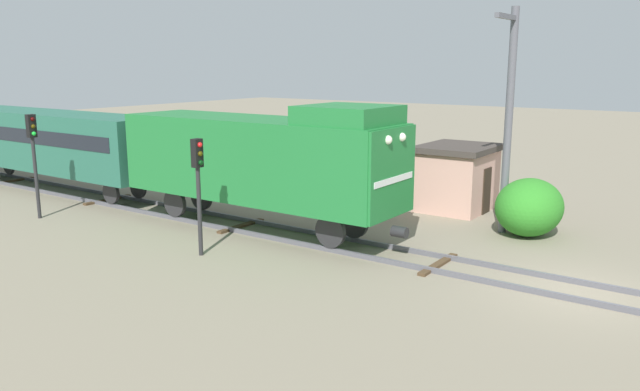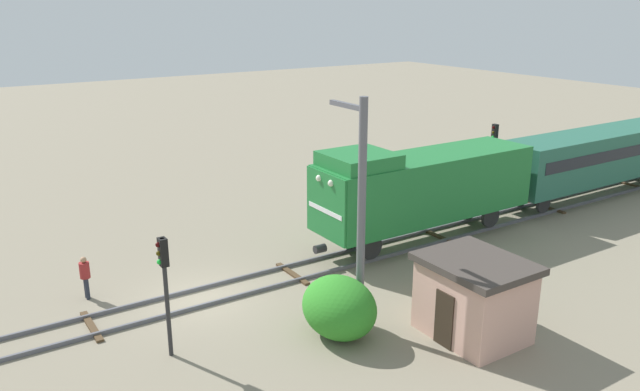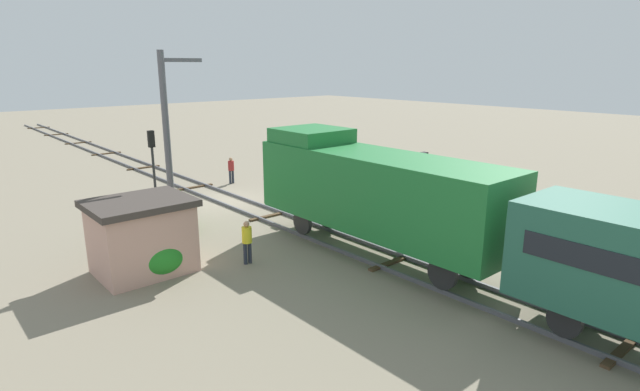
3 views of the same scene
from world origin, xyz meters
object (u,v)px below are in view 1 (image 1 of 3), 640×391
object	(u,v)px
passenger_car_leading	(50,139)
relay_hut	(457,177)
locomotive	(262,157)
worker_by_signal	(380,194)
traffic_signal_mid	(198,175)
traffic_signal_far	(33,147)
catenary_mast	(508,116)

from	to	relation	value
passenger_car_leading	relay_hut	xyz separation A→B (m)	(7.50, -17.69, -1.13)
passenger_car_leading	relay_hut	bearing A→B (deg)	-67.02
relay_hut	passenger_car_leading	bearing A→B (deg)	112.98
locomotive	worker_by_signal	distance (m)	5.20
locomotive	passenger_car_leading	xyz separation A→B (m)	(0.00, 13.34, -0.25)
traffic_signal_mid	worker_by_signal	size ratio (longest dim) A/B	2.22
traffic_signal_mid	traffic_signal_far	bearing A→B (deg)	91.29
traffic_signal_mid	passenger_car_leading	bearing A→B (deg)	75.93
passenger_car_leading	relay_hut	distance (m)	19.25
traffic_signal_far	worker_by_signal	world-z (taller)	traffic_signal_far
traffic_signal_far	relay_hut	xyz separation A→B (m)	(11.10, -13.04, -1.49)
worker_by_signal	catenary_mast	size ratio (longest dim) A/B	0.21
locomotive	relay_hut	size ratio (longest dim) A/B	3.31
locomotive	catenary_mast	distance (m)	8.87
traffic_signal_mid	catenary_mast	distance (m)	11.00
passenger_car_leading	relay_hut	world-z (taller)	passenger_car_leading
locomotive	relay_hut	xyz separation A→B (m)	(7.50, -4.35, -1.38)
passenger_car_leading	catenary_mast	size ratio (longest dim) A/B	1.75
locomotive	traffic_signal_mid	bearing A→B (deg)	-176.12
traffic_signal_far	relay_hut	size ratio (longest dim) A/B	1.19
catenary_mast	relay_hut	world-z (taller)	catenary_mast
traffic_signal_far	relay_hut	bearing A→B (deg)	-49.58
traffic_signal_mid	traffic_signal_far	world-z (taller)	traffic_signal_far
locomotive	traffic_signal_far	world-z (taller)	locomotive
passenger_car_leading	locomotive	bearing A→B (deg)	-90.00
locomotive	worker_by_signal	bearing A→B (deg)	-30.83
worker_by_signal	catenary_mast	world-z (taller)	catenary_mast
traffic_signal_mid	worker_by_signal	xyz separation A→B (m)	(7.60, -2.28, -1.65)
worker_by_signal	traffic_signal_mid	bearing A→B (deg)	2.01
traffic_signal_far	catenary_mast	world-z (taller)	catenary_mast
passenger_car_leading	catenary_mast	distance (m)	21.21
relay_hut	catenary_mast	bearing A→B (deg)	-131.76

